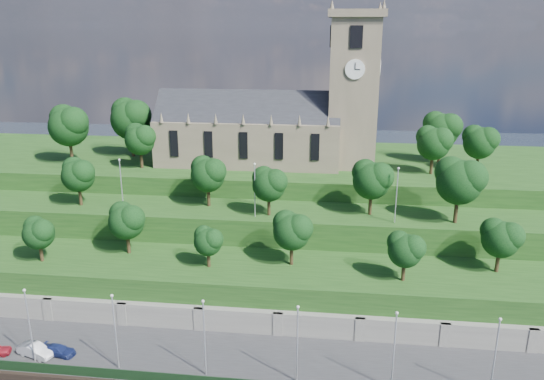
# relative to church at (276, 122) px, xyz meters

# --- Properties ---
(promenade) EXTENTS (160.00, 12.00, 2.00)m
(promenade) POSITION_rel_church_xyz_m (-0.79, -39.98, -21.52)
(promenade) COLOR #2D2D30
(promenade) RESTS_ON ground
(retaining_wall) EXTENTS (160.00, 2.10, 5.00)m
(retaining_wall) POSITION_rel_church_xyz_m (-0.79, -34.01, -20.02)
(retaining_wall) COLOR slate
(retaining_wall) RESTS_ON ground
(embankment_lower) EXTENTS (160.00, 12.00, 8.00)m
(embankment_lower) POSITION_rel_church_xyz_m (-0.79, -27.98, -18.52)
(embankment_lower) COLOR #1B3F15
(embankment_lower) RESTS_ON ground
(embankment_upper) EXTENTS (160.00, 10.00, 12.00)m
(embankment_upper) POSITION_rel_church_xyz_m (-0.79, -16.98, -16.52)
(embankment_upper) COLOR #1B3F15
(embankment_upper) RESTS_ON ground
(hilltop) EXTENTS (160.00, 32.00, 15.00)m
(hilltop) POSITION_rel_church_xyz_m (-0.79, 4.02, -15.02)
(hilltop) COLOR #1B3F15
(hilltop) RESTS_ON ground
(church) EXTENTS (38.60, 12.35, 27.60)m
(church) POSITION_rel_church_xyz_m (0.00, 0.00, 0.00)
(church) COLOR #6A5D4A
(church) RESTS_ON hilltop
(trees_lower) EXTENTS (65.60, 8.63, 7.45)m
(trees_lower) POSITION_rel_church_xyz_m (2.01, -27.58, -9.83)
(trees_lower) COLOR black
(trees_lower) RESTS_ON embankment_lower
(trees_upper) EXTENTS (62.44, 8.78, 9.44)m
(trees_upper) POSITION_rel_church_xyz_m (6.17, -17.87, -4.89)
(trees_upper) COLOR black
(trees_upper) RESTS_ON embankment_upper
(trees_hilltop) EXTENTS (77.64, 15.69, 10.98)m
(trees_hilltop) POSITION_rel_church_xyz_m (-7.15, -0.97, -1.00)
(trees_hilltop) COLOR black
(trees_hilltop) RESTS_ON hilltop
(lamp_posts_promenade) EXTENTS (60.36, 0.36, 9.20)m
(lamp_posts_promenade) POSITION_rel_church_xyz_m (-2.79, -43.48, -15.30)
(lamp_posts_promenade) COLOR #B2B2B7
(lamp_posts_promenade) RESTS_ON promenade
(lamp_posts_upper) EXTENTS (40.36, 0.36, 8.13)m
(lamp_posts_upper) POSITION_rel_church_xyz_m (-0.79, -19.98, -5.84)
(lamp_posts_upper) COLOR #B2B2B7
(lamp_posts_upper) RESTS_ON embankment_upper
(car_middle) EXTENTS (4.77, 2.79, 1.49)m
(car_middle) POSITION_rel_church_xyz_m (-23.20, -42.50, -19.78)
(car_middle) COLOR silver
(car_middle) RESTS_ON promenade
(car_right) EXTENTS (4.26, 2.16, 1.18)m
(car_right) POSITION_rel_church_xyz_m (-20.69, -41.97, -19.93)
(car_right) COLOR navy
(car_right) RESTS_ON promenade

